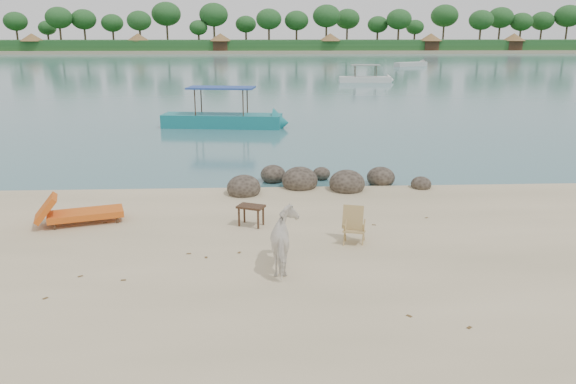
# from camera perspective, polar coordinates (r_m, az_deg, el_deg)

# --- Properties ---
(water) EXTENTS (400.00, 400.00, 0.00)m
(water) POSITION_cam_1_polar(r_m,az_deg,el_deg) (100.70, -2.90, 13.16)
(water) COLOR #35696A
(water) RESTS_ON ground
(far_shore) EXTENTS (420.00, 90.00, 1.40)m
(far_shore) POSITION_cam_1_polar(r_m,az_deg,el_deg) (180.66, -2.90, 14.31)
(far_shore) COLOR tan
(far_shore) RESTS_ON ground
(far_scenery) EXTENTS (420.00, 18.00, 9.50)m
(far_scenery) POSITION_cam_1_polar(r_m,az_deg,el_deg) (147.31, -2.91, 15.20)
(far_scenery) COLOR #1E4C1E
(far_scenery) RESTS_ON ground
(boulders) EXTENTS (6.21, 2.77, 0.83)m
(boulders) POSITION_cam_1_polar(r_m,az_deg,el_deg) (17.25, 2.75, 1.00)
(boulders) COLOR #2C241D
(boulders) RESTS_ON ground
(cow) EXTENTS (0.67, 1.41, 1.18)m
(cow) POSITION_cam_1_polar(r_m,az_deg,el_deg) (11.13, -0.17, -5.13)
(cow) COLOR white
(cow) RESTS_ON ground
(side_table) EXTENTS (0.74, 0.63, 0.51)m
(side_table) POSITION_cam_1_polar(r_m,az_deg,el_deg) (13.74, -3.77, -2.54)
(side_table) COLOR black
(side_table) RESTS_ON ground
(lounge_chair) EXTENTS (2.36, 1.41, 0.67)m
(lounge_chair) POSITION_cam_1_polar(r_m,az_deg,el_deg) (14.79, -19.89, -1.82)
(lounge_chair) COLOR orange
(lounge_chair) RESTS_ON ground
(deck_chair) EXTENTS (0.65, 0.68, 0.80)m
(deck_chair) POSITION_cam_1_polar(r_m,az_deg,el_deg) (12.63, 6.76, -3.59)
(deck_chair) COLOR #A18C50
(deck_chair) RESTS_ON ground
(boat_near) EXTENTS (6.92, 2.44, 3.29)m
(boat_near) POSITION_cam_1_polar(r_m,az_deg,el_deg) (28.92, -6.79, 9.88)
(boat_near) COLOR #16747A
(boat_near) RESTS_ON water
(boat_mid) EXTENTS (5.72, 1.64, 2.76)m
(boat_mid) POSITION_cam_1_polar(r_m,az_deg,el_deg) (56.75, 7.88, 12.42)
(boat_mid) COLOR silver
(boat_mid) RESTS_ON water
(boat_far) EXTENTS (6.02, 4.20, 0.71)m
(boat_far) POSITION_cam_1_polar(r_m,az_deg,el_deg) (86.53, 12.36, 12.64)
(boat_far) COLOR #BCBDB8
(boat_far) RESTS_ON water
(dead_leaves) EXTENTS (8.23, 5.67, 0.00)m
(dead_leaves) POSITION_cam_1_polar(r_m,az_deg,el_deg) (11.75, -4.63, -7.10)
(dead_leaves) COLOR brown
(dead_leaves) RESTS_ON ground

